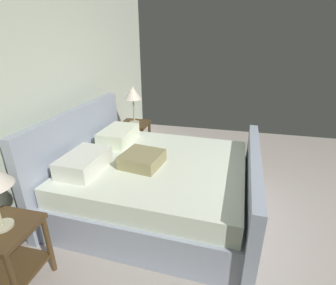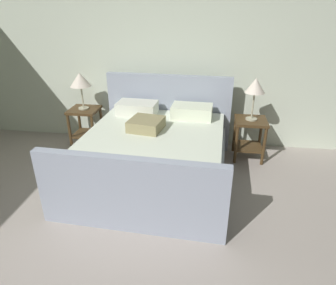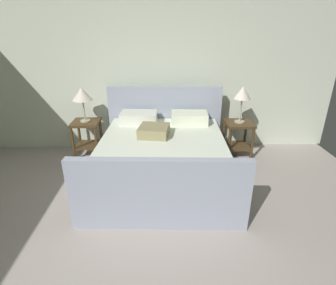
{
  "view_description": "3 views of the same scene",
  "coord_description": "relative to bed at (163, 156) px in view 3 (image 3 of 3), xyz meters",
  "views": [
    {
      "loc": [
        -2.23,
        1.02,
        1.93
      ],
      "look_at": [
        0.44,
        1.65,
        0.77
      ],
      "focal_mm": 27.44,
      "sensor_mm": 36.0,
      "label": 1
    },
    {
      "loc": [
        0.88,
        -1.6,
        2.1
      ],
      "look_at": [
        0.45,
        1.41,
        0.66
      ],
      "focal_mm": 31.83,
      "sensor_mm": 36.0,
      "label": 2
    },
    {
      "loc": [
        0.2,
        -1.64,
        2.0
      ],
      "look_at": [
        0.3,
        1.6,
        0.62
      ],
      "focal_mm": 28.53,
      "sensor_mm": 36.0,
      "label": 3
    }
  ],
  "objects": [
    {
      "name": "bed",
      "position": [
        0.0,
        0.0,
        0.0
      ],
      "size": [
        1.98,
        2.2,
        1.14
      ],
      "color": "#9DA6BB",
      "rests_on": "ground"
    },
    {
      "name": "table_lamp_right",
      "position": [
        1.26,
        0.71,
        0.72
      ],
      "size": [
        0.27,
        0.27,
        0.59
      ],
      "color": "#B7B293",
      "rests_on": "nightstand_right"
    },
    {
      "name": "nightstand_left",
      "position": [
        -1.26,
        0.82,
        0.05
      ],
      "size": [
        0.44,
        0.44,
        0.6
      ],
      "color": "#4A341B",
      "rests_on": "ground"
    },
    {
      "name": "wall_back",
      "position": [
        -0.23,
        1.22,
        1.07
      ],
      "size": [
        6.42,
        0.12,
        2.83
      ],
      "primitive_type": "cube",
      "color": "silver",
      "rests_on": "ground"
    },
    {
      "name": "ground_plane",
      "position": [
        -0.23,
        -1.75,
        -0.36
      ],
      "size": [
        6.3,
        5.83,
        0.02
      ],
      "primitive_type": "cube",
      "color": "#AEA299"
    },
    {
      "name": "nightstand_right",
      "position": [
        1.26,
        0.71,
        0.05
      ],
      "size": [
        0.44,
        0.44,
        0.6
      ],
      "color": "#4A341B",
      "rests_on": "ground"
    },
    {
      "name": "table_lamp_left",
      "position": [
        -1.26,
        0.82,
        0.69
      ],
      "size": [
        0.31,
        0.31,
        0.56
      ],
      "color": "#B7B293",
      "rests_on": "nightstand_left"
    }
  ]
}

